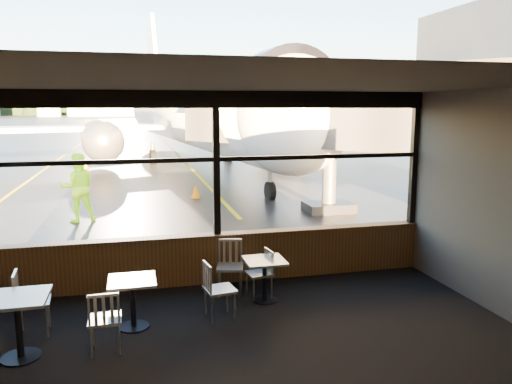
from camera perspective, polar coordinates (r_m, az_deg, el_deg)
name	(u,v)px	position (r m, az deg, el deg)	size (l,w,h in m)	color
ground_plane	(138,120)	(128.83, -13.30, 7.99)	(520.00, 520.00, 0.00)	black
carpet_floor	(256,360)	(6.77, 0.04, -18.63)	(8.00, 6.00, 0.01)	black
ceiling	(256,83)	(5.96, 0.04, 12.39)	(8.00, 6.00, 0.04)	#38332D
wall_back	(366,335)	(3.45, 12.51, -15.70)	(8.00, 0.04, 3.50)	#524A42
window_sill	(218,259)	(9.32, -4.42, -7.63)	(8.00, 0.28, 0.90)	brown
window_header	(215,99)	(8.90, -4.66, 10.50)	(8.00, 0.18, 0.30)	black
mullion_centre	(216,165)	(8.96, -4.56, 3.12)	(0.12, 0.12, 2.60)	black
mullion_right	(414,159)	(10.35, 17.61, 3.58)	(0.12, 0.12, 2.60)	black
window_transom	(216,159)	(8.95, -4.57, 3.76)	(8.00, 0.10, 0.08)	black
airliner	(193,67)	(28.85, -7.18, 13.97)	(29.54, 35.45, 10.83)	white
jet_bridge	(305,137)	(15.17, 5.60, 6.26)	(8.72, 10.66, 4.65)	#2F2F31
cafe_table_near	(265,280)	(8.46, 0.98, -10.06)	(0.66, 0.66, 0.72)	#A5A198
cafe_table_mid	(133,304)	(7.70, -13.88, -12.29)	(0.68, 0.68, 0.75)	#A5A198
cafe_table_left	(19,328)	(7.30, -25.49, -13.84)	(0.77, 0.77, 0.84)	#A19C94
chair_near_e	(259,274)	(8.57, 0.35, -9.37)	(0.46, 0.46, 0.84)	#B3ADA1
chair_near_w	(220,290)	(7.77, -4.14, -11.14)	(0.50, 0.50, 0.92)	beige
chair_near_n	(230,268)	(8.74, -2.99, -8.64)	(0.52, 0.52, 0.95)	#B0AA9F
chair_mid_s	(105,320)	(7.08, -16.88, -13.83)	(0.48, 0.48, 0.89)	beige
chair_mid_w	(33,303)	(7.90, -24.13, -11.49)	(0.52, 0.52, 0.96)	#BCB7AA
ground_crew	(78,188)	(14.95, -19.70, 0.48)	(0.95, 0.74, 1.95)	#BFF219
cone_nose	(196,191)	(18.02, -6.91, 0.12)	(0.36, 0.36, 0.50)	orange
cone_wing	(85,164)	(28.00, -18.94, 3.07)	(0.36, 0.36, 0.50)	orange
hangar_mid	(136,102)	(193.80, -13.59, 9.94)	(38.00, 15.00, 10.00)	silver
hangar_right	(295,100)	(196.64, 4.47, 10.46)	(50.00, 20.00, 12.00)	silver
fuel_tank_a	(49,108)	(192.91, -22.61, 8.88)	(8.00, 8.00, 6.00)	silver
fuel_tank_b	(79,108)	(191.69, -19.62, 9.06)	(8.00, 8.00, 6.00)	silver
fuel_tank_c	(108,108)	(190.98, -16.60, 9.21)	(8.00, 8.00, 6.00)	silver
treeline	(135,100)	(218.81, -13.65, 10.14)	(360.00, 3.00, 12.00)	black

